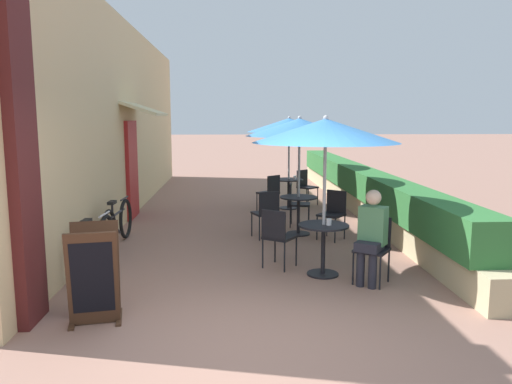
{
  "coord_description": "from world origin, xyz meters",
  "views": [
    {
      "loc": [
        -0.24,
        -4.61,
        2.17
      ],
      "look_at": [
        0.15,
        3.19,
        1.0
      ],
      "focal_mm": 35.0,
      "sensor_mm": 36.0,
      "label": 1
    }
  ],
  "objects_px": {
    "menu_board": "(94,275)",
    "cafe_chair_mid_back": "(333,211)",
    "cafe_chair_mid_left": "(296,201)",
    "bicycle_leaning": "(94,245)",
    "cafe_chair_far_right": "(270,190)",
    "bicycle_second": "(118,224)",
    "cafe_chair_near_right": "(374,244)",
    "patio_umbrella_far": "(289,125)",
    "patio_umbrella_near": "(326,131)",
    "patio_table_mid": "(298,208)",
    "patio_table_far": "(289,188)",
    "patio_umbrella_mid": "(300,127)",
    "cafe_chair_mid_right": "(266,210)",
    "patio_table_near": "(323,240)",
    "cafe_chair_far_left": "(305,184)",
    "seated_patron_near_right": "(371,233)",
    "coffee_cup_far": "(295,177)",
    "cafe_chair_near_left": "(277,234)",
    "coffee_cup_near": "(329,222)"
  },
  "relations": [
    {
      "from": "bicycle_leaning",
      "to": "bicycle_second",
      "type": "xyz_separation_m",
      "value": [
        0.02,
        1.39,
        0.01
      ]
    },
    {
      "from": "seated_patron_near_right",
      "to": "menu_board",
      "type": "height_order",
      "value": "seated_patron_near_right"
    },
    {
      "from": "cafe_chair_mid_back",
      "to": "bicycle_leaning",
      "type": "xyz_separation_m",
      "value": [
        -3.78,
        -1.67,
        -0.15
      ]
    },
    {
      "from": "coffee_cup_far",
      "to": "menu_board",
      "type": "distance_m",
      "value": 7.14
    },
    {
      "from": "patio_umbrella_near",
      "to": "bicycle_second",
      "type": "distance_m",
      "value": 4.0
    },
    {
      "from": "patio_umbrella_near",
      "to": "cafe_chair_mid_back",
      "type": "height_order",
      "value": "patio_umbrella_near"
    },
    {
      "from": "patio_umbrella_near",
      "to": "cafe_chair_mid_left",
      "type": "distance_m",
      "value": 3.46
    },
    {
      "from": "patio_table_mid",
      "to": "cafe_chair_mid_left",
      "type": "distance_m",
      "value": 0.69
    },
    {
      "from": "cafe_chair_near_right",
      "to": "menu_board",
      "type": "bearing_deg",
      "value": 52.98
    },
    {
      "from": "cafe_chair_far_left",
      "to": "cafe_chair_far_right",
      "type": "distance_m",
      "value": 1.38
    },
    {
      "from": "coffee_cup_far",
      "to": "cafe_chair_mid_left",
      "type": "bearing_deg",
      "value": -96.4
    },
    {
      "from": "cafe_chair_mid_right",
      "to": "cafe_chair_near_left",
      "type": "bearing_deg",
      "value": -109.1
    },
    {
      "from": "cafe_chair_far_left",
      "to": "seated_patron_near_right",
      "type": "bearing_deg",
      "value": 49.59
    },
    {
      "from": "seated_patron_near_right",
      "to": "cafe_chair_mid_left",
      "type": "height_order",
      "value": "seated_patron_near_right"
    },
    {
      "from": "cafe_chair_mid_right",
      "to": "cafe_chair_near_right",
      "type": "bearing_deg",
      "value": -83.14
    },
    {
      "from": "cafe_chair_mid_left",
      "to": "cafe_chair_mid_right",
      "type": "xyz_separation_m",
      "value": [
        -0.67,
        -1.0,
        0.0
      ]
    },
    {
      "from": "cafe_chair_near_right",
      "to": "cafe_chair_mid_back",
      "type": "xyz_separation_m",
      "value": [
        -0.05,
        2.39,
        0.0
      ]
    },
    {
      "from": "patio_table_mid",
      "to": "patio_table_far",
      "type": "distance_m",
      "value": 2.67
    },
    {
      "from": "cafe_chair_mid_left",
      "to": "cafe_chair_far_right",
      "type": "xyz_separation_m",
      "value": [
        -0.4,
        1.47,
        0.0
      ]
    },
    {
      "from": "patio_umbrella_near",
      "to": "bicycle_leaning",
      "type": "height_order",
      "value": "patio_umbrella_near"
    },
    {
      "from": "seated_patron_near_right",
      "to": "cafe_chair_far_right",
      "type": "height_order",
      "value": "seated_patron_near_right"
    },
    {
      "from": "cafe_chair_near_right",
      "to": "patio_umbrella_far",
      "type": "relative_size",
      "value": 0.4
    },
    {
      "from": "patio_table_mid",
      "to": "cafe_chair_mid_back",
      "type": "height_order",
      "value": "cafe_chair_mid_back"
    },
    {
      "from": "seated_patron_near_right",
      "to": "coffee_cup_near",
      "type": "distance_m",
      "value": 0.62
    },
    {
      "from": "patio_table_near",
      "to": "cafe_chair_mid_left",
      "type": "distance_m",
      "value": 3.14
    },
    {
      "from": "coffee_cup_near",
      "to": "cafe_chair_mid_left",
      "type": "height_order",
      "value": "cafe_chair_mid_left"
    },
    {
      "from": "patio_table_near",
      "to": "patio_umbrella_mid",
      "type": "xyz_separation_m",
      "value": [
        -0.02,
        2.44,
        1.5
      ]
    },
    {
      "from": "patio_umbrella_far",
      "to": "bicycle_leaning",
      "type": "height_order",
      "value": "patio_umbrella_far"
    },
    {
      "from": "patio_table_near",
      "to": "patio_umbrella_near",
      "type": "distance_m",
      "value": 1.5
    },
    {
      "from": "patio_umbrella_mid",
      "to": "cafe_chair_far_right",
      "type": "bearing_deg",
      "value": 99.36
    },
    {
      "from": "cafe_chair_near_right",
      "to": "cafe_chair_mid_right",
      "type": "bearing_deg",
      "value": -28.55
    },
    {
      "from": "cafe_chair_mid_left",
      "to": "menu_board",
      "type": "height_order",
      "value": "menu_board"
    },
    {
      "from": "patio_umbrella_far",
      "to": "cafe_chair_far_left",
      "type": "relative_size",
      "value": 2.53
    },
    {
      "from": "seated_patron_near_right",
      "to": "patio_umbrella_far",
      "type": "distance_m",
      "value": 5.7
    },
    {
      "from": "cafe_chair_mid_left",
      "to": "bicycle_leaning",
      "type": "height_order",
      "value": "cafe_chair_mid_left"
    },
    {
      "from": "patio_umbrella_mid",
      "to": "cafe_chair_mid_right",
      "type": "distance_m",
      "value": 1.63
    },
    {
      "from": "cafe_chair_far_left",
      "to": "menu_board",
      "type": "height_order",
      "value": "menu_board"
    },
    {
      "from": "cafe_chair_far_right",
      "to": "patio_table_mid",
      "type": "bearing_deg",
      "value": -120.7
    },
    {
      "from": "seated_patron_near_right",
      "to": "bicycle_leaning",
      "type": "xyz_separation_m",
      "value": [
        -3.77,
        0.81,
        -0.32
      ]
    },
    {
      "from": "patio_umbrella_near",
      "to": "coffee_cup_far",
      "type": "bearing_deg",
      "value": 87.23
    },
    {
      "from": "seated_patron_near_right",
      "to": "patio_umbrella_mid",
      "type": "distance_m",
      "value": 3.2
    },
    {
      "from": "patio_table_near",
      "to": "bicycle_second",
      "type": "distance_m",
      "value": 3.66
    },
    {
      "from": "cafe_chair_near_right",
      "to": "coffee_cup_far",
      "type": "bearing_deg",
      "value": -51.46
    },
    {
      "from": "cafe_chair_near_right",
      "to": "cafe_chair_mid_left",
      "type": "bearing_deg",
      "value": -45.84
    },
    {
      "from": "patio_table_far",
      "to": "menu_board",
      "type": "relative_size",
      "value": 0.69
    },
    {
      "from": "cafe_chair_near_left",
      "to": "cafe_chair_far_right",
      "type": "height_order",
      "value": "same"
    },
    {
      "from": "menu_board",
      "to": "cafe_chair_mid_back",
      "type": "bearing_deg",
      "value": 35.84
    },
    {
      "from": "cafe_chair_far_left",
      "to": "cafe_chair_mid_left",
      "type": "bearing_deg",
      "value": 37.35
    },
    {
      "from": "patio_umbrella_near",
      "to": "bicycle_leaning",
      "type": "xyz_separation_m",
      "value": [
        -3.22,
        0.39,
        -1.63
      ]
    },
    {
      "from": "bicycle_leaning",
      "to": "menu_board",
      "type": "bearing_deg",
      "value": -70.78
    }
  ]
}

